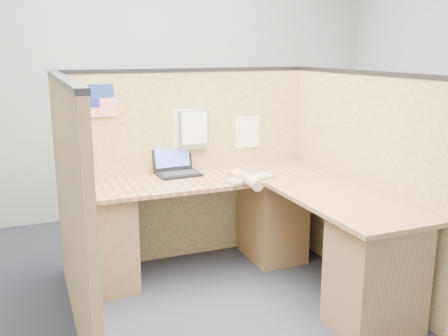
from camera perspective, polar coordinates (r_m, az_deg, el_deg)
name	(u,v)px	position (r m, az deg, el deg)	size (l,w,h in m)	color
floor	(238,308)	(3.43, 1.64, -15.70)	(5.00, 5.00, 0.00)	#21232F
wall_back	(149,77)	(5.14, -8.57, 10.27)	(5.00, 5.00, 0.00)	#9A9C9F
cubicle_partitions	(215,181)	(3.51, -1.08, -1.48)	(2.06, 1.83, 1.53)	#836141
l_desk	(246,234)	(3.57, 2.55, -7.56)	(1.95, 1.75, 0.73)	brown
laptop	(176,166)	(3.88, -5.51, 0.21)	(0.33, 0.32, 0.23)	black
keyboard	(251,179)	(3.68, 3.07, -1.21)	(0.42, 0.24, 0.03)	gray
mouse	(237,176)	(3.69, 1.44, -0.97)	(0.12, 0.07, 0.05)	silver
hand_forearm	(246,179)	(3.56, 2.57, -1.25)	(0.12, 0.42, 0.09)	tan
blue_poster	(101,101)	(3.77, -13.84, 7.45)	(0.18, 0.00, 0.24)	navy
american_flag	(99,110)	(3.76, -14.06, 6.48)	(0.21, 0.01, 0.37)	olive
file_holder	(194,130)	(3.94, -3.49, 4.40)	(0.24, 0.05, 0.30)	slate
paper_left	(183,128)	(3.94, -4.66, 4.53)	(0.24, 0.00, 0.31)	white
paper_right	(247,132)	(4.14, 2.66, 4.17)	(0.21, 0.00, 0.26)	white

